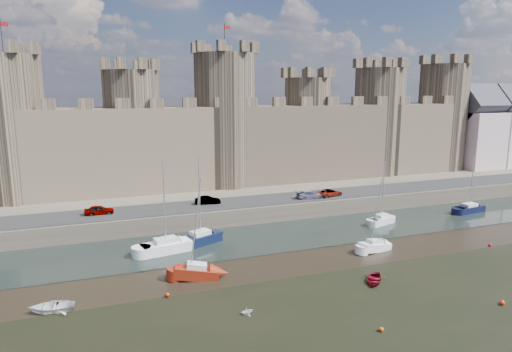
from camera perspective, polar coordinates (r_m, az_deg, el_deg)
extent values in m
plane|color=black|center=(41.58, 13.53, -17.60)|extent=(160.00, 160.00, 0.00)
cube|color=black|center=(61.21, 0.94, -7.74)|extent=(160.00, 12.00, 0.08)
cube|color=#4C443A|center=(94.28, -6.96, -0.38)|extent=(160.00, 60.00, 2.50)
cube|color=black|center=(69.54, -2.02, -3.29)|extent=(160.00, 7.00, 0.10)
cube|color=#42382B|center=(81.46, -5.14, 3.75)|extent=(100.00, 9.00, 14.00)
cylinder|color=#42382B|center=(79.09, -28.28, 5.19)|extent=(10.00, 10.00, 22.00)
cylinder|color=black|center=(79.19, -29.19, 14.94)|extent=(0.10, 0.10, 5.00)
cube|color=maroon|center=(79.30, -28.95, 16.26)|extent=(1.00, 0.03, 0.60)
cylinder|color=#42382B|center=(78.70, -15.11, 5.36)|extent=(9.00, 9.00, 20.00)
cylinder|color=#42382B|center=(81.56, -3.83, 6.96)|extent=(11.00, 11.00, 23.00)
cylinder|color=black|center=(81.79, -3.96, 16.79)|extent=(0.10, 0.10, 5.00)
cube|color=maroon|center=(82.13, -3.62, 18.03)|extent=(1.00, 0.03, 0.60)
cylinder|color=#42382B|center=(87.57, 6.34, 5.88)|extent=(9.00, 9.00, 19.00)
cylinder|color=#42382B|center=(95.69, 15.02, 6.60)|extent=(10.00, 10.00, 21.00)
cylinder|color=#42382B|center=(105.66, 22.21, 6.82)|extent=(10.00, 10.00, 22.00)
cube|color=beige|center=(110.18, 25.81, 4.06)|extent=(8.50, 9.00, 12.00)
cube|color=#38383F|center=(109.67, 26.14, 8.00)|extent=(8.50, 9.05, 9.05)
cube|color=silver|center=(116.80, 28.90, 4.12)|extent=(8.50, 9.00, 12.00)
cube|color=#38383F|center=(116.32, 29.25, 7.83)|extent=(8.50, 9.05, 9.05)
imported|color=gray|center=(66.37, -19.02, -4.05)|extent=(3.90, 1.59, 1.32)
imported|color=gray|center=(68.66, -6.05, -3.04)|extent=(3.92, 1.79, 1.25)
imported|color=gray|center=(72.24, 6.78, -2.34)|extent=(4.51, 2.17, 1.27)
imported|color=gray|center=(74.11, 9.21, -2.09)|extent=(4.72, 2.94, 1.22)
cube|color=white|center=(56.89, -11.17, -8.73)|extent=(6.36, 3.40, 1.23)
cube|color=silver|center=(56.60, -11.21, -7.88)|extent=(2.93, 2.10, 0.56)
cylinder|color=silver|center=(55.27, -11.39, -3.21)|extent=(0.14, 0.14, 10.06)
cube|color=black|center=(59.11, -6.93, -7.86)|extent=(5.90, 4.19, 1.20)
cube|color=silver|center=(58.83, -6.95, -7.05)|extent=(2.84, 2.36, 0.55)
cylinder|color=silver|center=(57.57, -7.06, -2.65)|extent=(0.14, 0.14, 9.83)
cube|color=silver|center=(69.51, 15.42, -5.38)|extent=(4.60, 2.87, 1.01)
cube|color=silver|center=(69.31, 15.45, -4.79)|extent=(2.17, 1.68, 0.46)
cylinder|color=silver|center=(68.38, 15.62, -1.64)|extent=(0.14, 0.14, 8.26)
cube|color=black|center=(80.77, 25.10, -3.77)|extent=(5.41, 2.63, 0.99)
cube|color=silver|center=(80.60, 25.15, -3.27)|extent=(2.47, 1.68, 0.45)
cylinder|color=silver|center=(79.81, 25.37, -0.59)|extent=(0.14, 0.14, 8.14)
cube|color=maroon|center=(49.15, -7.38, -11.98)|extent=(4.90, 2.85, 1.17)
cube|color=silver|center=(48.82, -7.41, -11.06)|extent=(2.29, 1.71, 0.53)
cylinder|color=silver|center=(47.32, -7.54, -5.97)|extent=(0.14, 0.14, 9.59)
cube|color=white|center=(58.36, 14.59, -8.58)|extent=(4.44, 2.37, 0.99)
cube|color=silver|center=(58.13, 14.63, -7.91)|extent=(2.05, 1.47, 0.45)
cylinder|color=silver|center=(57.03, 14.81, -4.26)|extent=(0.14, 0.14, 8.11)
imported|color=white|center=(41.89, -1.13, -16.56)|extent=(1.20, 1.04, 0.63)
imported|color=maroon|center=(49.38, 14.52, -12.48)|extent=(3.61, 3.73, 0.63)
imported|color=silver|center=(46.15, -24.18, -14.74)|extent=(3.94, 2.91, 0.79)
sphere|color=#B81A08|center=(45.79, -11.04, -14.37)|extent=(0.46, 0.46, 0.46)
sphere|color=red|center=(65.07, 27.19, -7.69)|extent=(0.42, 0.42, 0.42)
sphere|color=#C83F08|center=(40.73, 15.39, -18.00)|extent=(0.41, 0.41, 0.41)
sphere|color=red|center=(49.08, 28.41, -13.76)|extent=(0.46, 0.46, 0.46)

